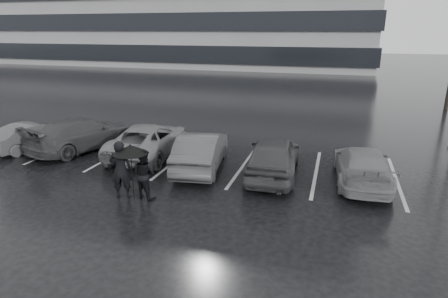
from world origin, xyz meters
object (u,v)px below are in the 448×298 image
pedestrian_left (121,170)px  car_west_d (34,136)px  car_main (273,156)px  car_west_a (201,150)px  pedestrian_right (144,174)px  car_west_b (149,140)px  car_west_c (83,134)px  car_east (362,165)px

pedestrian_left → car_west_d: bearing=-45.1°
car_main → pedestrian_left: size_ratio=2.31×
car_west_a → pedestrian_right: size_ratio=2.70×
car_west_b → car_west_c: (-3.21, -0.10, 0.03)m
car_main → car_west_b: bearing=-11.2°
car_west_d → pedestrian_left: (6.53, -3.39, 0.35)m
car_west_d → car_west_a: bearing=-162.0°
car_west_a → car_west_d: bearing=-10.4°
car_west_b → pedestrian_right: pedestrian_right is taller
car_west_c → pedestrian_left: bearing=155.6°
car_main → car_west_d: bearing=-3.6°
car_west_d → pedestrian_right: pedestrian_right is taller
car_west_d → car_east: bearing=-160.3°
car_west_a → pedestrian_right: 3.15m
pedestrian_left → car_west_c: bearing=-59.8°
car_west_a → pedestrian_left: pedestrian_left is taller
car_west_c → pedestrian_right: size_ratio=3.07×
car_west_a → car_west_c: 5.93m
car_main → car_west_a: size_ratio=1.01×
car_east → pedestrian_left: (-7.34, -3.55, 0.32)m
car_main → car_west_a: car_main is taller
pedestrian_right → car_west_b: bearing=-50.1°
car_west_b → pedestrian_right: 4.31m
car_main → car_west_d: (-10.80, 0.08, -0.14)m
pedestrian_left → pedestrian_right: pedestrian_left is taller
car_main → pedestrian_left: bearing=34.6°
car_west_d → pedestrian_left: pedestrian_left is taller
car_west_c → pedestrian_right: 6.34m
pedestrian_left → pedestrian_right: 0.74m
car_west_a → car_west_d: (-8.02, 0.15, -0.11)m
car_east → car_west_a: bearing=-0.7°
car_west_c → car_east: car_west_c is taller
car_west_a → pedestrian_right: bearing=66.1°
car_west_c → car_west_d: 2.22m
car_west_c → car_west_d: bearing=32.9°
car_main → car_west_b: car_main is taller
car_west_a → pedestrian_right: (-0.79, -3.04, 0.09)m
car_west_b → pedestrian_left: size_ratio=2.59×
car_main → car_east: size_ratio=1.00×
car_west_b → car_east: bearing=171.2°
car_west_b → car_west_d: bearing=2.1°
car_east → pedestrian_right: (-6.64, -3.35, 0.17)m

